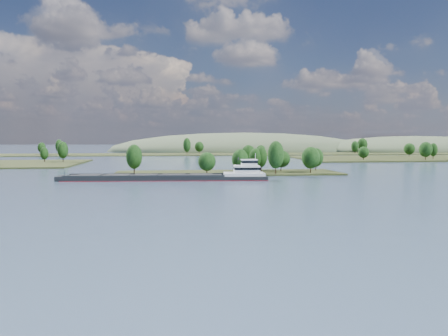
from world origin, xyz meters
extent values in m
plane|color=#394B62|center=(0.00, 120.00, 0.00)|extent=(1800.00, 1800.00, 0.00)
cube|color=#252D14|center=(0.00, 180.00, 0.00)|extent=(100.00, 30.00, 1.20)
cylinder|color=black|center=(19.02, 167.82, 2.91)|extent=(0.50, 0.50, 4.62)
ellipsoid|color=black|center=(19.02, 167.82, 8.78)|extent=(7.00, 7.00, 11.87)
cylinder|color=black|center=(11.19, 190.27, 2.57)|extent=(0.50, 0.50, 3.94)
ellipsoid|color=black|center=(11.19, 190.27, 7.59)|extent=(7.28, 7.28, 10.14)
cylinder|color=black|center=(4.26, 171.28, 2.33)|extent=(0.50, 0.50, 3.46)
ellipsoid|color=black|center=(4.26, 171.28, 6.72)|extent=(7.29, 7.29, 8.89)
cylinder|color=black|center=(13.41, 183.37, 2.34)|extent=(0.50, 0.50, 3.48)
ellipsoid|color=black|center=(13.41, 183.37, 6.76)|extent=(6.37, 6.37, 8.94)
cylinder|color=black|center=(-10.22, 168.61, 2.14)|extent=(0.50, 0.50, 3.08)
ellipsoid|color=black|center=(-10.22, 168.61, 6.06)|extent=(7.52, 7.52, 7.92)
cylinder|color=black|center=(-40.88, 176.53, 2.66)|extent=(0.50, 0.50, 4.13)
ellipsoid|color=black|center=(-40.88, 176.53, 7.91)|extent=(6.91, 6.91, 10.61)
cylinder|color=black|center=(15.98, 183.52, 2.47)|extent=(0.50, 0.50, 3.73)
ellipsoid|color=black|center=(15.98, 183.52, 7.22)|extent=(5.60, 5.60, 9.60)
cylinder|color=black|center=(42.66, 185.47, 2.33)|extent=(0.50, 0.50, 3.45)
ellipsoid|color=black|center=(42.66, 185.47, 6.72)|extent=(7.00, 7.00, 8.88)
cylinder|color=black|center=(35.66, 171.79, 2.48)|extent=(0.50, 0.50, 3.76)
ellipsoid|color=black|center=(35.66, 171.79, 7.26)|extent=(8.04, 8.04, 9.67)
cylinder|color=black|center=(25.77, 185.15, 2.16)|extent=(0.50, 0.50, 3.13)
ellipsoid|color=black|center=(25.77, 185.15, 6.14)|extent=(8.57, 8.57, 8.04)
cylinder|color=black|center=(-93.19, 271.52, 2.90)|extent=(0.50, 0.50, 4.21)
ellipsoid|color=black|center=(-93.19, 271.52, 8.26)|extent=(6.59, 6.59, 10.82)
cylinder|color=black|center=(-104.26, 270.74, 2.32)|extent=(0.50, 0.50, 3.04)
ellipsoid|color=black|center=(-104.26, 270.74, 6.18)|extent=(5.05, 5.05, 7.82)
cylinder|color=black|center=(104.33, 269.50, 2.30)|extent=(0.50, 0.50, 3.00)
ellipsoid|color=black|center=(104.33, 269.50, 6.11)|extent=(7.36, 7.36, 7.71)
cylinder|color=black|center=(146.54, 265.11, 2.83)|extent=(0.50, 0.50, 4.07)
ellipsoid|color=black|center=(146.54, 265.11, 8.01)|extent=(8.79, 8.79, 10.46)
cylinder|color=black|center=(160.88, 278.96, 2.66)|extent=(0.50, 0.50, 3.73)
ellipsoid|color=black|center=(160.88, 278.96, 7.41)|extent=(5.83, 5.83, 9.59)
cylinder|color=black|center=(163.31, 315.10, 2.58)|extent=(0.50, 0.50, 3.56)
ellipsoid|color=black|center=(163.31, 315.10, 7.11)|extent=(8.58, 8.58, 9.17)
cube|color=#252D14|center=(0.00, 400.00, 0.00)|extent=(900.00, 60.00, 1.20)
cylinder|color=black|center=(-141.87, 396.93, 2.42)|extent=(0.50, 0.50, 3.64)
ellipsoid|color=black|center=(-141.87, 396.93, 7.06)|extent=(7.04, 7.04, 9.37)
cylinder|color=black|center=(147.32, 382.93, 2.60)|extent=(0.50, 0.50, 4.00)
ellipsoid|color=black|center=(147.32, 382.93, 7.69)|extent=(7.02, 7.02, 10.29)
cylinder|color=black|center=(0.92, 404.29, 2.51)|extent=(0.50, 0.50, 3.81)
ellipsoid|color=black|center=(0.92, 404.29, 7.36)|extent=(8.59, 8.59, 9.81)
cylinder|color=black|center=(170.13, 417.08, 3.03)|extent=(0.50, 0.50, 4.87)
ellipsoid|color=black|center=(170.13, 417.08, 9.22)|extent=(10.10, 10.10, 12.51)
cylinder|color=black|center=(-125.98, 393.99, 2.85)|extent=(0.50, 0.50, 4.50)
ellipsoid|color=black|center=(-125.98, 393.99, 8.57)|extent=(6.27, 6.27, 11.57)
cylinder|color=black|center=(57.81, 388.82, 1.98)|extent=(0.50, 0.50, 2.77)
ellipsoid|color=black|center=(57.81, 388.82, 5.50)|extent=(7.78, 7.78, 7.11)
cylinder|color=black|center=(-11.60, 380.14, 3.10)|extent=(0.50, 0.50, 5.00)
ellipsoid|color=black|center=(-11.60, 380.14, 9.46)|extent=(6.87, 6.87, 12.86)
ellipsoid|color=#445339|center=(260.00, 470.00, 0.00)|extent=(260.00, 140.00, 36.00)
ellipsoid|color=#445339|center=(60.00, 500.00, 0.00)|extent=(320.00, 160.00, 44.00)
cube|color=black|center=(-27.01, 152.90, 0.48)|extent=(77.16, 14.57, 2.11)
cube|color=maroon|center=(-27.01, 152.90, 0.05)|extent=(77.37, 14.77, 0.24)
cube|color=black|center=(-34.36, 158.09, 1.82)|extent=(59.34, 4.26, 0.77)
cube|color=black|center=(-34.97, 148.71, 1.82)|extent=(59.34, 4.26, 0.77)
cube|color=black|center=(-34.67, 153.40, 1.68)|extent=(57.97, 12.36, 0.29)
cube|color=black|center=(-55.72, 154.77, 1.97)|extent=(9.12, 8.41, 0.34)
cube|color=black|center=(-45.19, 154.09, 1.97)|extent=(9.12, 8.41, 0.34)
cube|color=black|center=(-34.67, 153.40, 1.97)|extent=(9.12, 8.41, 0.34)
cube|color=black|center=(-24.14, 152.71, 1.97)|extent=(9.12, 8.41, 0.34)
cube|color=black|center=(-13.62, 152.02, 1.97)|extent=(9.12, 8.41, 0.34)
cube|color=black|center=(-65.76, 155.43, 0.86)|extent=(3.43, 8.80, 1.92)
cylinder|color=black|center=(-64.80, 155.37, 2.21)|extent=(0.24, 0.24, 2.11)
cube|color=white|center=(2.64, 150.96, 2.11)|extent=(15.91, 10.19, 1.15)
cube|color=white|center=(3.60, 150.90, 4.03)|extent=(10.07, 8.28, 2.88)
cube|color=black|center=(3.60, 150.90, 4.41)|extent=(10.27, 8.48, 0.86)
cube|color=white|center=(4.56, 150.83, 6.52)|extent=(6.12, 6.12, 2.11)
cube|color=black|center=(4.56, 150.83, 6.90)|extent=(6.32, 6.32, 0.77)
cube|color=white|center=(4.56, 150.83, 7.67)|extent=(6.52, 6.52, 0.19)
cylinder|color=white|center=(6.95, 150.68, 8.82)|extent=(0.20, 0.20, 2.49)
cylinder|color=black|center=(0.92, 153.95, 7.86)|extent=(0.51, 0.51, 1.15)
camera|label=1|loc=(-24.43, -13.24, 16.09)|focal=35.00mm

